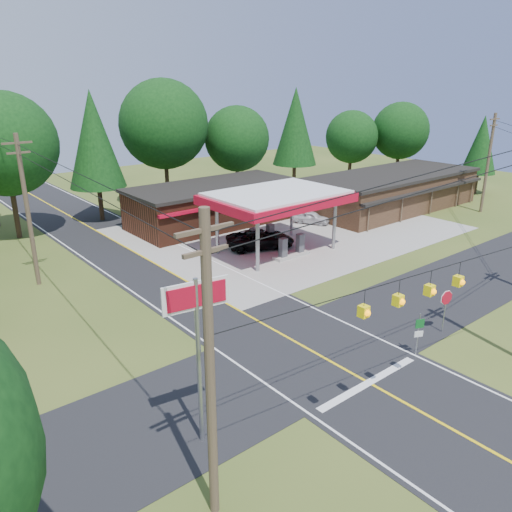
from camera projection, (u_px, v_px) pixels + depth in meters
ground at (312, 352)px, 25.37m from camera, size 120.00×120.00×0.00m
main_highway at (312, 351)px, 25.37m from camera, size 8.00×120.00×0.02m
cross_road at (312, 351)px, 25.37m from camera, size 70.00×7.00×0.02m
lane_center_yellow at (312, 351)px, 25.36m from camera, size 0.15×110.00×0.00m
gas_canopy at (277, 199)px, 38.80m from camera, size 10.60×7.40×4.88m
convenience_store at (215, 204)px, 47.48m from camera, size 16.40×7.55×3.80m
strip_building at (392, 191)px, 53.08m from camera, size 20.40×8.75×3.80m
utility_pole_near_left at (210, 370)px, 14.32m from camera, size 1.80×0.30×10.00m
utility_pole_far_left at (27, 209)px, 32.01m from camera, size 1.80×0.30×10.00m
utility_pole_far_right at (488, 162)px, 50.46m from camera, size 1.80×0.30×10.00m
overhead_beacons at (416, 277)px, 18.32m from camera, size 17.04×2.04×1.03m
treeline_backdrop at (114, 152)px, 40.89m from camera, size 70.27×51.59×13.30m
suv_car at (261, 239)px, 40.68m from camera, size 7.25×7.25×1.54m
sedan_car at (311, 218)px, 47.72m from camera, size 4.76×4.76×1.19m
big_stop_sign at (197, 324)px, 17.48m from camera, size 2.47×0.49×6.71m
octagonal_stop_sign at (446, 301)px, 26.72m from camera, size 0.85×0.20×2.49m
route_sign_post at (419, 331)px, 24.61m from camera, size 0.44×0.22×2.29m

